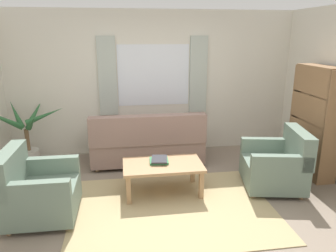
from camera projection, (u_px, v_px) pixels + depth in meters
ground_plane at (173, 208)px, 4.12m from camera, size 6.24×6.24×0.00m
wall_back at (153, 83)px, 5.90m from camera, size 5.32×0.12×2.60m
window_with_curtains at (154, 75)px, 5.78m from camera, size 1.98×0.07×1.40m
area_rug at (173, 208)px, 4.11m from camera, size 2.57×1.94×0.01m
couch at (147, 143)px, 5.47m from camera, size 1.90×0.82×0.92m
armchair_left at (37, 191)px, 3.83m from camera, size 0.83×0.85×0.88m
armchair_right at (277, 165)px, 4.59m from camera, size 0.96×0.98×0.88m
coffee_table at (163, 168)px, 4.43m from camera, size 1.10×0.64×0.44m
book_stack_on_table at (159, 160)px, 4.47m from camera, size 0.28×0.33×0.05m
potted_plant at (26, 137)px, 5.30m from camera, size 1.13×1.15×1.13m
bookshelf at (314, 120)px, 4.93m from camera, size 0.30×0.94×1.72m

